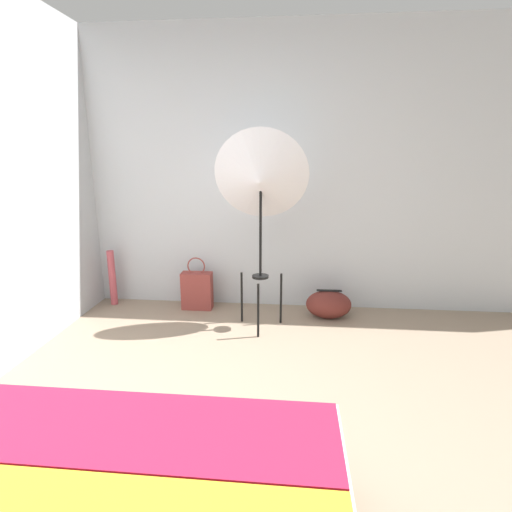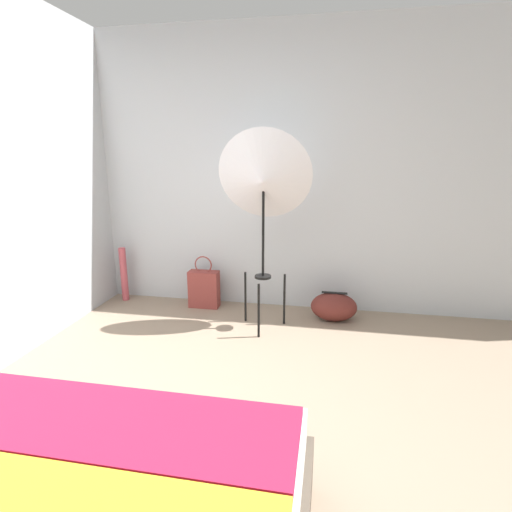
{
  "view_description": "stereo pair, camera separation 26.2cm",
  "coord_description": "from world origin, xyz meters",
  "px_view_note": "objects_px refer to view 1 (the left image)",
  "views": [
    {
      "loc": [
        0.63,
        -1.36,
        1.47
      ],
      "look_at": [
        0.35,
        1.61,
        0.7
      ],
      "focal_mm": 28.0,
      "sensor_mm": 36.0,
      "label": 1
    },
    {
      "loc": [
        0.89,
        -1.33,
        1.47
      ],
      "look_at": [
        0.35,
        1.61,
        0.7
      ],
      "focal_mm": 28.0,
      "sensor_mm": 36.0,
      "label": 2
    }
  ],
  "objects_px": {
    "duffel_bag": "(329,304)",
    "paper_roll": "(112,278)",
    "photo_umbrella": "(261,180)",
    "tote_bag": "(197,290)"
  },
  "relations": [
    {
      "from": "photo_umbrella",
      "to": "paper_roll",
      "type": "bearing_deg",
      "value": 164.98
    },
    {
      "from": "duffel_bag",
      "to": "photo_umbrella",
      "type": "bearing_deg",
      "value": -156.95
    },
    {
      "from": "tote_bag",
      "to": "duffel_bag",
      "type": "height_order",
      "value": "tote_bag"
    },
    {
      "from": "photo_umbrella",
      "to": "tote_bag",
      "type": "xyz_separation_m",
      "value": [
        -0.65,
        0.37,
        -1.08
      ]
    },
    {
      "from": "duffel_bag",
      "to": "paper_roll",
      "type": "bearing_deg",
      "value": 176.03
    },
    {
      "from": "paper_roll",
      "to": "tote_bag",
      "type": "bearing_deg",
      "value": -2.54
    },
    {
      "from": "photo_umbrella",
      "to": "tote_bag",
      "type": "relative_size",
      "value": 3.24
    },
    {
      "from": "photo_umbrella",
      "to": "paper_roll",
      "type": "distance_m",
      "value": 1.85
    },
    {
      "from": "photo_umbrella",
      "to": "tote_bag",
      "type": "bearing_deg",
      "value": 150.43
    },
    {
      "from": "tote_bag",
      "to": "duffel_bag",
      "type": "relative_size",
      "value": 1.25
    }
  ]
}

